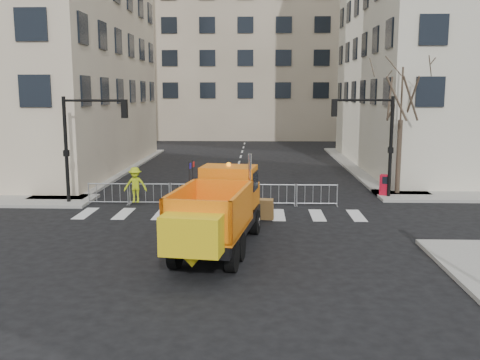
{
  "coord_description": "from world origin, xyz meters",
  "views": [
    {
      "loc": [
        1.6,
        -18.63,
        5.61
      ],
      "look_at": [
        0.84,
        2.5,
        2.12
      ],
      "focal_mm": 40.0,
      "sensor_mm": 36.0,
      "label": 1
    }
  ],
  "objects_px": {
    "cop_a": "(227,207)",
    "newspaper_box": "(384,185)",
    "cop_c": "(207,203)",
    "plow_truck": "(218,210)",
    "cop_b": "(216,204)",
    "worker": "(135,185)"
  },
  "relations": [
    {
      "from": "cop_a",
      "to": "worker",
      "type": "distance_m",
      "value": 6.41
    },
    {
      "from": "newspaper_box",
      "to": "cop_c",
      "type": "bearing_deg",
      "value": -119.38
    },
    {
      "from": "worker",
      "to": "cop_b",
      "type": "bearing_deg",
      "value": -47.69
    },
    {
      "from": "cop_c",
      "to": "newspaper_box",
      "type": "distance_m",
      "value": 11.17
    },
    {
      "from": "cop_c",
      "to": "newspaper_box",
      "type": "height_order",
      "value": "cop_c"
    },
    {
      "from": "cop_a",
      "to": "newspaper_box",
      "type": "relative_size",
      "value": 1.52
    },
    {
      "from": "cop_a",
      "to": "cop_b",
      "type": "xyz_separation_m",
      "value": [
        -0.44,
        -0.28,
        0.18
      ]
    },
    {
      "from": "cop_b",
      "to": "cop_c",
      "type": "bearing_deg",
      "value": 15.11
    },
    {
      "from": "cop_a",
      "to": "cop_b",
      "type": "height_order",
      "value": "cop_b"
    },
    {
      "from": "cop_a",
      "to": "worker",
      "type": "height_order",
      "value": "worker"
    },
    {
      "from": "plow_truck",
      "to": "cop_a",
      "type": "distance_m",
      "value": 3.56
    },
    {
      "from": "plow_truck",
      "to": "cop_a",
      "type": "xyz_separation_m",
      "value": [
        0.12,
        3.5,
        -0.66
      ]
    },
    {
      "from": "worker",
      "to": "plow_truck",
      "type": "bearing_deg",
      "value": -60.69
    },
    {
      "from": "cop_a",
      "to": "newspaper_box",
      "type": "distance_m",
      "value": 10.4
    },
    {
      "from": "cop_a",
      "to": "newspaper_box",
      "type": "height_order",
      "value": "cop_a"
    },
    {
      "from": "cop_a",
      "to": "newspaper_box",
      "type": "bearing_deg",
      "value": -160.48
    },
    {
      "from": "cop_b",
      "to": "worker",
      "type": "distance_m",
      "value": 6.28
    },
    {
      "from": "cop_b",
      "to": "cop_a",
      "type": "bearing_deg",
      "value": -114.83
    },
    {
      "from": "newspaper_box",
      "to": "worker",
      "type": "bearing_deg",
      "value": -145.97
    },
    {
      "from": "worker",
      "to": "cop_c",
      "type": "bearing_deg",
      "value": -49.67
    },
    {
      "from": "cop_c",
      "to": "newspaper_box",
      "type": "xyz_separation_m",
      "value": [
        8.9,
        6.73,
        -0.33
      ]
    },
    {
      "from": "cop_c",
      "to": "plow_truck",
      "type": "bearing_deg",
      "value": 49.58
    }
  ]
}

